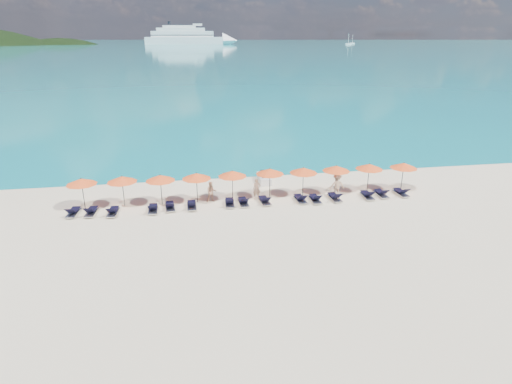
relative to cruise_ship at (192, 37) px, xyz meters
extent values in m
plane|color=beige|center=(-11.62, -548.34, -8.30)|extent=(1400.00, 1400.00, 0.00)
cube|color=#1FA9B2|center=(-11.62, 111.66, -8.29)|extent=(1600.00, 1300.00, 0.01)
ellipsoid|color=black|center=(-161.62, 11.66, -43.30)|extent=(162.00, 126.00, 85.50)
cube|color=white|center=(-10.17, 0.46, -3.96)|extent=(96.11, 21.66, 8.67)
cone|color=white|center=(47.02, -2.13, -3.96)|extent=(19.93, 19.93, 19.08)
cube|color=white|center=(-11.90, 0.54, 3.85)|extent=(76.93, 18.19, 6.94)
cube|color=white|center=(-13.64, 0.62, 9.05)|extent=(59.69, 15.68, 4.34)
cube|color=white|center=(-15.37, 0.70, 12.52)|extent=(40.51, 12.22, 3.04)
cube|color=black|center=(-11.90, 0.54, 2.55)|extent=(77.89, 18.41, 0.78)
cube|color=black|center=(-11.90, 0.54, 5.58)|extent=(75.97, 17.98, 0.78)
cylinder|color=black|center=(-27.33, 1.24, 15.99)|extent=(3.82, 3.82, 4.77)
cube|color=white|center=(207.55, -8.59, -7.48)|extent=(6.15, 2.05, 1.64)
cylinder|color=white|center=(207.55, -8.59, -2.14)|extent=(0.37, 0.37, 10.26)
cube|color=white|center=(186.42, -48.95, -7.38)|extent=(6.88, 2.29, 1.83)
cylinder|color=white|center=(186.42, -48.95, -1.42)|extent=(0.41, 0.41, 11.46)
cube|color=white|center=(-10.02, -539.86, -8.00)|extent=(0.99, 2.43, 0.55)
cube|color=black|center=(-10.02, -540.06, -7.60)|extent=(0.54, 1.02, 0.35)
cylinder|color=black|center=(-9.99, -539.27, -7.45)|extent=(0.55, 0.08, 0.06)
imported|color=tan|center=(-11.28, -543.63, -7.50)|extent=(0.62, 0.44, 1.58)
imported|color=tan|center=(-14.62, -543.60, -7.53)|extent=(0.77, 0.48, 1.53)
imported|color=tan|center=(-5.25, -544.05, -7.40)|extent=(1.17, 0.57, 1.79)
cylinder|color=black|center=(-23.50, -543.45, -7.20)|extent=(0.05, 0.05, 2.20)
cone|color=#FF571F|center=(-23.50, -543.45, -6.28)|extent=(2.10, 2.10, 0.42)
sphere|color=black|center=(-23.50, -543.45, -6.06)|extent=(0.08, 0.08, 0.08)
cylinder|color=black|center=(-20.81, -543.39, -7.20)|extent=(0.05, 0.05, 2.20)
cone|color=#FF571F|center=(-20.81, -543.39, -6.28)|extent=(2.10, 2.10, 0.42)
sphere|color=black|center=(-20.81, -543.39, -6.06)|extent=(0.08, 0.08, 0.08)
cylinder|color=black|center=(-18.18, -543.55, -7.20)|extent=(0.05, 0.05, 2.20)
cone|color=#FF571F|center=(-18.18, -543.55, -6.28)|extent=(2.10, 2.10, 0.42)
sphere|color=black|center=(-18.18, -543.55, -6.06)|extent=(0.08, 0.08, 0.08)
cylinder|color=black|center=(-15.64, -543.53, -7.20)|extent=(0.05, 0.05, 2.20)
cone|color=#FF571F|center=(-15.64, -543.53, -6.28)|extent=(2.10, 2.10, 0.42)
sphere|color=black|center=(-15.64, -543.53, -6.06)|extent=(0.08, 0.08, 0.08)
cylinder|color=black|center=(-13.05, -543.42, -7.20)|extent=(0.05, 0.05, 2.20)
cone|color=#FF571F|center=(-13.05, -543.42, -6.28)|extent=(2.10, 2.10, 0.42)
sphere|color=black|center=(-13.05, -543.42, -6.06)|extent=(0.08, 0.08, 0.08)
cylinder|color=black|center=(-10.24, -543.33, -7.20)|extent=(0.05, 0.05, 2.20)
cone|color=#FF571F|center=(-10.24, -543.33, -6.28)|extent=(2.10, 2.10, 0.42)
sphere|color=black|center=(-10.24, -543.33, -6.06)|extent=(0.08, 0.08, 0.08)
cylinder|color=black|center=(-7.72, -543.50, -7.20)|extent=(0.05, 0.05, 2.20)
cone|color=#FF571F|center=(-7.72, -543.50, -6.28)|extent=(2.10, 2.10, 0.42)
sphere|color=black|center=(-7.72, -543.50, -6.06)|extent=(0.08, 0.08, 0.08)
cylinder|color=black|center=(-5.15, -543.43, -7.20)|extent=(0.05, 0.05, 2.20)
cone|color=#FF571F|center=(-5.15, -543.43, -6.28)|extent=(2.10, 2.10, 0.42)
sphere|color=black|center=(-5.15, -543.43, -6.06)|extent=(0.08, 0.08, 0.08)
cylinder|color=black|center=(-2.49, -543.40, -7.20)|extent=(0.05, 0.05, 2.20)
cone|color=#FF571F|center=(-2.49, -543.40, -6.28)|extent=(2.10, 2.10, 0.42)
sphere|color=black|center=(-2.49, -543.40, -6.06)|extent=(0.08, 0.08, 0.08)
cylinder|color=black|center=(0.25, -543.58, -7.20)|extent=(0.05, 0.05, 2.20)
cone|color=#FF571F|center=(0.25, -543.58, -6.28)|extent=(2.10, 2.10, 0.42)
sphere|color=black|center=(0.25, -543.58, -6.06)|extent=(0.08, 0.08, 0.08)
cube|color=silver|center=(-24.05, -544.51, -8.16)|extent=(0.78, 1.75, 0.06)
cube|color=black|center=(-24.02, -544.26, -8.00)|extent=(0.65, 1.15, 0.04)
cube|color=black|center=(-24.10, -545.05, -7.75)|extent=(0.60, 0.59, 0.43)
cube|color=silver|center=(-22.85, -544.62, -8.16)|extent=(0.75, 1.74, 0.06)
cube|color=black|center=(-22.84, -544.37, -8.00)|extent=(0.63, 1.14, 0.04)
cube|color=black|center=(-22.90, -545.17, -7.75)|extent=(0.59, 0.58, 0.43)
cube|color=silver|center=(-21.41, -544.87, -8.16)|extent=(0.73, 1.74, 0.06)
cube|color=black|center=(-21.39, -544.62, -8.00)|extent=(0.62, 1.13, 0.04)
cube|color=black|center=(-21.44, -545.42, -7.75)|extent=(0.58, 0.57, 0.43)
cube|color=silver|center=(-18.76, -544.80, -8.16)|extent=(0.63, 1.70, 0.06)
cube|color=black|center=(-18.76, -544.55, -8.00)|extent=(0.56, 1.10, 0.04)
cube|color=black|center=(-18.75, -545.35, -7.75)|extent=(0.55, 0.54, 0.43)
cube|color=silver|center=(-17.61, -544.54, -8.16)|extent=(0.74, 1.74, 0.06)
cube|color=black|center=(-17.63, -544.29, -8.00)|extent=(0.63, 1.14, 0.04)
cube|color=black|center=(-17.57, -545.09, -7.75)|extent=(0.59, 0.58, 0.43)
cube|color=silver|center=(-16.10, -544.60, -8.16)|extent=(0.63, 1.70, 0.06)
cube|color=black|center=(-16.10, -544.35, -8.00)|extent=(0.55, 1.10, 0.04)
cube|color=black|center=(-16.10, -545.15, -7.75)|extent=(0.55, 0.54, 0.43)
cube|color=silver|center=(-13.41, -544.55, -8.16)|extent=(0.73, 1.74, 0.06)
cube|color=black|center=(-13.39, -544.30, -8.00)|extent=(0.62, 1.13, 0.04)
cube|color=black|center=(-13.44, -545.10, -7.75)|extent=(0.58, 0.57, 0.43)
cube|color=silver|center=(-12.42, -544.58, -8.16)|extent=(0.66, 1.71, 0.06)
cube|color=black|center=(-12.42, -544.33, -8.00)|extent=(0.57, 1.11, 0.04)
cube|color=black|center=(-12.40, -545.13, -7.75)|extent=(0.56, 0.55, 0.43)
cube|color=silver|center=(-10.86, -544.57, -8.16)|extent=(0.76, 1.74, 0.06)
cube|color=black|center=(-10.88, -544.32, -8.00)|extent=(0.64, 1.14, 0.04)
cube|color=black|center=(-10.82, -545.12, -7.75)|extent=(0.59, 0.58, 0.43)
cube|color=silver|center=(-8.22, -544.67, -8.16)|extent=(0.71, 1.73, 0.06)
cube|color=black|center=(-8.23, -544.42, -8.00)|extent=(0.61, 1.13, 0.04)
cube|color=black|center=(-8.19, -545.22, -7.75)|extent=(0.58, 0.57, 0.43)
cube|color=silver|center=(-7.15, -544.85, -8.16)|extent=(0.64, 1.71, 0.06)
cube|color=black|center=(-7.15, -544.60, -8.00)|extent=(0.57, 1.11, 0.04)
cube|color=black|center=(-7.16, -545.40, -7.75)|extent=(0.56, 0.54, 0.43)
cube|color=silver|center=(-5.62, -544.77, -8.16)|extent=(0.69, 1.73, 0.06)
cube|color=black|center=(-5.63, -544.52, -8.00)|extent=(0.60, 1.12, 0.04)
cube|color=black|center=(-5.60, -545.32, -7.75)|extent=(0.57, 0.56, 0.43)
cube|color=silver|center=(-3.07, -544.77, -8.16)|extent=(0.71, 1.73, 0.06)
cube|color=black|center=(-3.06, -544.52, -8.00)|extent=(0.61, 1.13, 0.04)
cube|color=black|center=(-3.10, -545.32, -7.75)|extent=(0.58, 0.56, 0.43)
cube|color=silver|center=(-1.89, -544.59, -8.16)|extent=(0.63, 1.70, 0.06)
cube|color=black|center=(-1.88, -544.34, -8.00)|extent=(0.56, 1.10, 0.04)
cube|color=black|center=(-1.89, -545.14, -7.75)|extent=(0.55, 0.54, 0.43)
cube|color=silver|center=(-0.30, -544.65, -8.16)|extent=(0.70, 1.73, 0.06)
cube|color=black|center=(-0.32, -544.40, -8.00)|extent=(0.60, 1.12, 0.04)
cube|color=black|center=(-0.28, -545.20, -7.75)|extent=(0.57, 0.56, 0.43)
camera|label=1|loc=(-16.28, -572.87, 3.21)|focal=30.00mm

